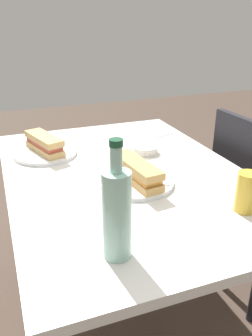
{
  "coord_description": "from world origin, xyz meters",
  "views": [
    {
      "loc": [
        1.09,
        -0.41,
        1.26
      ],
      "look_at": [
        0.0,
        0.0,
        0.75
      ],
      "focal_mm": 37.77,
      "sensor_mm": 36.0,
      "label": 1
    }
  ],
  "objects_px": {
    "dining_table": "(126,199)",
    "knife_far": "(57,147)",
    "beer_glass": "(247,192)",
    "plate_near": "(136,182)",
    "plate_far": "(45,153)",
    "baguette_sandwich_near": "(137,171)",
    "knife_near": "(149,175)",
    "baguette_sandwich_far": "(44,143)",
    "water_bottle": "(117,213)",
    "olive_bowl": "(145,150)"
  },
  "relations": [
    {
      "from": "knife_far",
      "to": "knife_near",
      "type": "bearing_deg",
      "value": 32.42
    },
    {
      "from": "plate_near",
      "to": "baguette_sandwich_far",
      "type": "xyz_separation_m",
      "value": [
        -0.38,
        -0.25,
        0.04
      ]
    },
    {
      "from": "plate_near",
      "to": "plate_far",
      "type": "height_order",
      "value": "same"
    },
    {
      "from": "knife_far",
      "to": "dining_table",
      "type": "bearing_deg",
      "value": 31.48
    },
    {
      "from": "plate_near",
      "to": "baguette_sandwich_far",
      "type": "relative_size",
      "value": 1.13
    },
    {
      "from": "knife_far",
      "to": "water_bottle",
      "type": "relative_size",
      "value": 0.61
    },
    {
      "from": "olive_bowl",
      "to": "baguette_sandwich_far",
      "type": "bearing_deg",
      "value": -107.92
    },
    {
      "from": "water_bottle",
      "to": "baguette_sandwich_far",
      "type": "bearing_deg",
      "value": -175.37
    },
    {
      "from": "plate_far",
      "to": "knife_near",
      "type": "bearing_deg",
      "value": 39.78
    },
    {
      "from": "plate_near",
      "to": "water_bottle",
      "type": "bearing_deg",
      "value": -29.12
    },
    {
      "from": "dining_table",
      "to": "beer_glass",
      "type": "relative_size",
      "value": 9.9
    },
    {
      "from": "water_bottle",
      "to": "baguette_sandwich_near",
      "type": "bearing_deg",
      "value": 150.88
    },
    {
      "from": "baguette_sandwich_far",
      "to": "beer_glass",
      "type": "relative_size",
      "value": 1.88
    },
    {
      "from": "water_bottle",
      "to": "beer_glass",
      "type": "height_order",
      "value": "water_bottle"
    },
    {
      "from": "baguette_sandwich_far",
      "to": "olive_bowl",
      "type": "height_order",
      "value": "baguette_sandwich_far"
    },
    {
      "from": "knife_far",
      "to": "water_bottle",
      "type": "distance_m",
      "value": 0.75
    },
    {
      "from": "dining_table",
      "to": "beer_glass",
      "type": "height_order",
      "value": "beer_glass"
    },
    {
      "from": "plate_far",
      "to": "dining_table",
      "type": "bearing_deg",
      "value": 40.73
    },
    {
      "from": "dining_table",
      "to": "plate_near",
      "type": "relative_size",
      "value": 4.66
    },
    {
      "from": "plate_near",
      "to": "plate_far",
      "type": "distance_m",
      "value": 0.45
    },
    {
      "from": "knife_near",
      "to": "knife_far",
      "type": "height_order",
      "value": "same"
    },
    {
      "from": "knife_near",
      "to": "olive_bowl",
      "type": "distance_m",
      "value": 0.25
    },
    {
      "from": "plate_near",
      "to": "knife_far",
      "type": "bearing_deg",
      "value": -154.64
    },
    {
      "from": "dining_table",
      "to": "knife_near",
      "type": "distance_m",
      "value": 0.16
    },
    {
      "from": "baguette_sandwich_near",
      "to": "knife_near",
      "type": "height_order",
      "value": "baguette_sandwich_near"
    },
    {
      "from": "baguette_sandwich_far",
      "to": "water_bottle",
      "type": "relative_size",
      "value": 0.77
    },
    {
      "from": "knife_far",
      "to": "plate_near",
      "type": "bearing_deg",
      "value": 25.36
    },
    {
      "from": "dining_table",
      "to": "baguette_sandwich_far",
      "type": "distance_m",
      "value": 0.41
    },
    {
      "from": "plate_far",
      "to": "knife_far",
      "type": "height_order",
      "value": "knife_far"
    },
    {
      "from": "beer_glass",
      "to": "plate_near",
      "type": "bearing_deg",
      "value": -140.07
    },
    {
      "from": "plate_near",
      "to": "water_bottle",
      "type": "height_order",
      "value": "water_bottle"
    },
    {
      "from": "baguette_sandwich_near",
      "to": "olive_bowl",
      "type": "relative_size",
      "value": 2.39
    },
    {
      "from": "water_bottle",
      "to": "olive_bowl",
      "type": "bearing_deg",
      "value": 150.77
    },
    {
      "from": "knife_far",
      "to": "beer_glass",
      "type": "relative_size",
      "value": 1.49
    },
    {
      "from": "baguette_sandwich_near",
      "to": "knife_far",
      "type": "xyz_separation_m",
      "value": [
        -0.41,
        -0.19,
        -0.03
      ]
    },
    {
      "from": "dining_table",
      "to": "water_bottle",
      "type": "bearing_deg",
      "value": -23.3
    },
    {
      "from": "baguette_sandwich_far",
      "to": "plate_near",
      "type": "bearing_deg",
      "value": 33.02
    },
    {
      "from": "dining_table",
      "to": "knife_far",
      "type": "height_order",
      "value": "knife_far"
    },
    {
      "from": "knife_near",
      "to": "knife_far",
      "type": "distance_m",
      "value": 0.46
    },
    {
      "from": "plate_near",
      "to": "baguette_sandwich_near",
      "type": "height_order",
      "value": "baguette_sandwich_near"
    },
    {
      "from": "olive_bowl",
      "to": "water_bottle",
      "type": "bearing_deg",
      "value": -29.23
    },
    {
      "from": "baguette_sandwich_near",
      "to": "olive_bowl",
      "type": "bearing_deg",
      "value": 150.63
    },
    {
      "from": "plate_far",
      "to": "water_bottle",
      "type": "xyz_separation_m",
      "value": [
        0.72,
        0.06,
        0.11
      ]
    },
    {
      "from": "baguette_sandwich_near",
      "to": "water_bottle",
      "type": "bearing_deg",
      "value": -29.12
    },
    {
      "from": "water_bottle",
      "to": "dining_table",
      "type": "bearing_deg",
      "value": 156.7
    },
    {
      "from": "baguette_sandwich_far",
      "to": "water_bottle",
      "type": "xyz_separation_m",
      "value": [
        0.72,
        0.06,
        0.07
      ]
    },
    {
      "from": "plate_near",
      "to": "olive_bowl",
      "type": "xyz_separation_m",
      "value": [
        -0.25,
        0.14,
        0.01
      ]
    },
    {
      "from": "dining_table",
      "to": "baguette_sandwich_near",
      "type": "distance_m",
      "value": 0.18
    },
    {
      "from": "plate_far",
      "to": "water_bottle",
      "type": "distance_m",
      "value": 0.73
    },
    {
      "from": "beer_glass",
      "to": "baguette_sandwich_near",
      "type": "bearing_deg",
      "value": -140.07
    }
  ]
}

